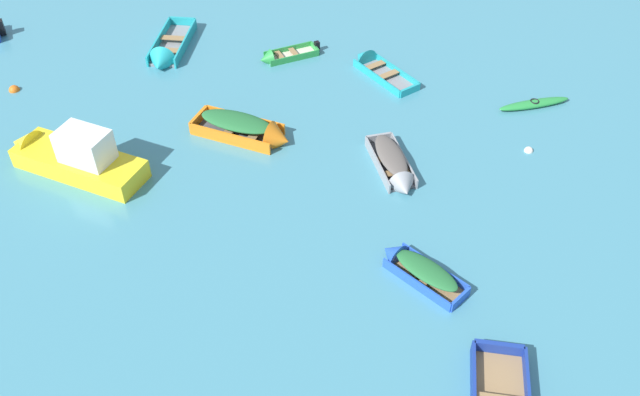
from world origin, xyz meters
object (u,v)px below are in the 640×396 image
object	(u,v)px
rowboat_green_far_right	(278,57)
rowboat_turquoise_outer_right	(166,54)
kayak_green_midfield_right	(534,104)
rowboat_turquoise_distant_center	(372,64)
motor_launch_yellow_center	(70,156)
rowboat_orange_back_row_center	(251,130)
rowboat_grey_near_right	(395,168)
rowboat_blue_back_row_right	(414,266)
mooring_buoy_trailing	(15,90)
mooring_buoy_midfield	(528,151)

from	to	relation	value
rowboat_green_far_right	rowboat_turquoise_outer_right	bearing A→B (deg)	-174.41
kayak_green_midfield_right	rowboat_turquoise_distant_center	bearing A→B (deg)	161.63
kayak_green_midfield_right	rowboat_green_far_right	distance (m)	11.68
rowboat_turquoise_distant_center	motor_launch_yellow_center	bearing A→B (deg)	-141.57
rowboat_orange_back_row_center	rowboat_turquoise_outer_right	distance (m)	7.56
motor_launch_yellow_center	rowboat_grey_near_right	size ratio (longest dim) A/B	1.65
kayak_green_midfield_right	rowboat_turquoise_outer_right	size ratio (longest dim) A/B	0.71
rowboat_blue_back_row_right	rowboat_grey_near_right	bearing A→B (deg)	99.24
kayak_green_midfield_right	mooring_buoy_trailing	bearing A→B (deg)	-176.51
rowboat_turquoise_outer_right	mooring_buoy_midfield	world-z (taller)	rowboat_turquoise_outer_right
rowboat_turquoise_distant_center	mooring_buoy_midfield	size ratio (longest dim) A/B	9.96
rowboat_orange_back_row_center	mooring_buoy_trailing	bearing A→B (deg)	168.83
rowboat_turquoise_outer_right	mooring_buoy_trailing	world-z (taller)	rowboat_turquoise_outer_right
rowboat_turquoise_distant_center	rowboat_orange_back_row_center	world-z (taller)	rowboat_orange_back_row_center
motor_launch_yellow_center	mooring_buoy_midfield	distance (m)	17.61
rowboat_turquoise_outer_right	rowboat_blue_back_row_right	bearing A→B (deg)	-45.74
rowboat_turquoise_distant_center	rowboat_turquoise_outer_right	distance (m)	9.58
rowboat_green_far_right	rowboat_blue_back_row_right	xyz separation A→B (m)	(6.46, -12.50, 0.14)
rowboat_blue_back_row_right	motor_launch_yellow_center	bearing A→B (deg)	163.82
rowboat_grey_near_right	mooring_buoy_midfield	bearing A→B (deg)	21.59
rowboat_grey_near_right	rowboat_turquoise_outer_right	world-z (taller)	rowboat_turquoise_outer_right
rowboat_turquoise_distant_center	rowboat_blue_back_row_right	distance (m)	12.51
motor_launch_yellow_center	rowboat_blue_back_row_right	xyz separation A→B (m)	(12.92, -3.75, -0.36)
kayak_green_midfield_right	rowboat_green_far_right	bearing A→B (deg)	167.57
rowboat_orange_back_row_center	rowboat_blue_back_row_right	world-z (taller)	rowboat_orange_back_row_center
kayak_green_midfield_right	rowboat_turquoise_outer_right	bearing A→B (deg)	173.13
mooring_buoy_midfield	rowboat_turquoise_outer_right	bearing A→B (deg)	162.36
motor_launch_yellow_center	rowboat_green_far_right	distance (m)	10.89
rowboat_green_far_right	mooring_buoy_trailing	world-z (taller)	rowboat_green_far_right
mooring_buoy_midfield	rowboat_orange_back_row_center	bearing A→B (deg)	-177.72
motor_launch_yellow_center	mooring_buoy_trailing	world-z (taller)	motor_launch_yellow_center
rowboat_orange_back_row_center	rowboat_green_far_right	world-z (taller)	rowboat_orange_back_row_center
rowboat_orange_back_row_center	rowboat_turquoise_outer_right	world-z (taller)	rowboat_orange_back_row_center
motor_launch_yellow_center	mooring_buoy_midfield	world-z (taller)	motor_launch_yellow_center
rowboat_blue_back_row_right	mooring_buoy_midfield	bearing A→B (deg)	57.35
rowboat_turquoise_distant_center	rowboat_orange_back_row_center	size ratio (longest dim) A/B	0.82
rowboat_grey_near_right	rowboat_turquoise_outer_right	bearing A→B (deg)	146.66
motor_launch_yellow_center	mooring_buoy_trailing	bearing A→B (deg)	133.81
motor_launch_yellow_center	mooring_buoy_trailing	size ratio (longest dim) A/B	12.83
motor_launch_yellow_center	rowboat_blue_back_row_right	distance (m)	13.45
motor_launch_yellow_center	rowboat_turquoise_outer_right	world-z (taller)	motor_launch_yellow_center
rowboat_orange_back_row_center	rowboat_grey_near_right	bearing A→B (deg)	-15.65
rowboat_grey_near_right	mooring_buoy_midfield	world-z (taller)	rowboat_grey_near_right
rowboat_turquoise_distant_center	rowboat_green_far_right	world-z (taller)	rowboat_turquoise_distant_center
rowboat_green_far_right	rowboat_blue_back_row_right	bearing A→B (deg)	-62.68
rowboat_grey_near_right	rowboat_green_far_right	world-z (taller)	rowboat_grey_near_right
rowboat_turquoise_distant_center	mooring_buoy_midfield	bearing A→B (deg)	-39.97
kayak_green_midfield_right	rowboat_turquoise_distant_center	world-z (taller)	rowboat_turquoise_distant_center
rowboat_turquoise_outer_right	rowboat_turquoise_distant_center	bearing A→B (deg)	2.03
rowboat_turquoise_outer_right	mooring_buoy_midfield	xyz separation A→B (m)	(16.09, -5.12, -0.22)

